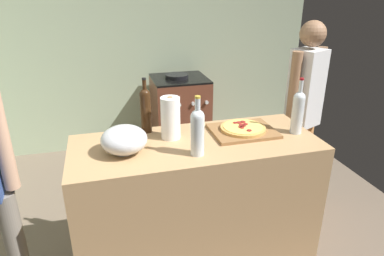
{
  "coord_description": "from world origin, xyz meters",
  "views": [
    {
      "loc": [
        -0.31,
        -1.2,
        1.81
      ],
      "look_at": [
        0.21,
        0.72,
        0.98
      ],
      "focal_mm": 32.29,
      "sensor_mm": 36.0,
      "label": 1
    }
  ],
  "objects_px": {
    "wine_bottle_dark": "(197,130)",
    "stove": "(180,115)",
    "wine_bottle_amber": "(298,110)",
    "pizza": "(243,128)",
    "wine_bottle_clear": "(146,109)",
    "paper_towel_roll": "(170,118)",
    "mixing_bowl": "(124,140)",
    "person_in_red": "(303,110)"
  },
  "relations": [
    {
      "from": "wine_bottle_clear",
      "to": "stove",
      "type": "distance_m",
      "value": 1.74
    },
    {
      "from": "mixing_bowl",
      "to": "wine_bottle_amber",
      "type": "xyz_separation_m",
      "value": [
        1.08,
        0.0,
        0.07
      ]
    },
    {
      "from": "pizza",
      "to": "wine_bottle_dark",
      "type": "distance_m",
      "value": 0.44
    },
    {
      "from": "wine_bottle_clear",
      "to": "wine_bottle_amber",
      "type": "bearing_deg",
      "value": -16.18
    },
    {
      "from": "pizza",
      "to": "person_in_red",
      "type": "relative_size",
      "value": 0.18
    },
    {
      "from": "mixing_bowl",
      "to": "pizza",
      "type": "bearing_deg",
      "value": 7.18
    },
    {
      "from": "pizza",
      "to": "stove",
      "type": "distance_m",
      "value": 1.77
    },
    {
      "from": "mixing_bowl",
      "to": "paper_towel_roll",
      "type": "relative_size",
      "value": 0.98
    },
    {
      "from": "paper_towel_roll",
      "to": "wine_bottle_amber",
      "type": "height_order",
      "value": "wine_bottle_amber"
    },
    {
      "from": "wine_bottle_dark",
      "to": "person_in_red",
      "type": "relative_size",
      "value": 0.22
    },
    {
      "from": "wine_bottle_dark",
      "to": "mixing_bowl",
      "type": "bearing_deg",
      "value": 161.91
    },
    {
      "from": "paper_towel_roll",
      "to": "person_in_red",
      "type": "relative_size",
      "value": 0.17
    },
    {
      "from": "pizza",
      "to": "wine_bottle_amber",
      "type": "xyz_separation_m",
      "value": [
        0.32,
        -0.09,
        0.12
      ]
    },
    {
      "from": "mixing_bowl",
      "to": "paper_towel_roll",
      "type": "height_order",
      "value": "paper_towel_roll"
    },
    {
      "from": "paper_towel_roll",
      "to": "stove",
      "type": "xyz_separation_m",
      "value": [
        0.44,
        1.65,
        -0.62
      ]
    },
    {
      "from": "paper_towel_roll",
      "to": "person_in_red",
      "type": "distance_m",
      "value": 1.18
    },
    {
      "from": "wine_bottle_dark",
      "to": "stove",
      "type": "xyz_separation_m",
      "value": [
        0.35,
        1.91,
        -0.64
      ]
    },
    {
      "from": "wine_bottle_amber",
      "to": "stove",
      "type": "xyz_separation_m",
      "value": [
        -0.34,
        1.78,
        -0.64
      ]
    },
    {
      "from": "wine_bottle_amber",
      "to": "person_in_red",
      "type": "height_order",
      "value": "person_in_red"
    },
    {
      "from": "paper_towel_roll",
      "to": "wine_bottle_amber",
      "type": "distance_m",
      "value": 0.8
    },
    {
      "from": "stove",
      "to": "person_in_red",
      "type": "distance_m",
      "value": 1.56
    },
    {
      "from": "person_in_red",
      "to": "wine_bottle_amber",
      "type": "bearing_deg",
      "value": -127.0
    },
    {
      "from": "wine_bottle_dark",
      "to": "pizza",
      "type": "bearing_deg",
      "value": 31.13
    },
    {
      "from": "pizza",
      "to": "paper_towel_roll",
      "type": "height_order",
      "value": "paper_towel_roll"
    },
    {
      "from": "wine_bottle_dark",
      "to": "stove",
      "type": "relative_size",
      "value": 0.37
    },
    {
      "from": "wine_bottle_amber",
      "to": "person_in_red",
      "type": "bearing_deg",
      "value": 53.0
    },
    {
      "from": "wine_bottle_amber",
      "to": "person_in_red",
      "type": "relative_size",
      "value": 0.23
    },
    {
      "from": "wine_bottle_amber",
      "to": "wine_bottle_clear",
      "type": "relative_size",
      "value": 1.01
    },
    {
      "from": "wine_bottle_clear",
      "to": "wine_bottle_dark",
      "type": "relative_size",
      "value": 1.04
    },
    {
      "from": "mixing_bowl",
      "to": "wine_bottle_amber",
      "type": "distance_m",
      "value": 1.08
    },
    {
      "from": "mixing_bowl",
      "to": "wine_bottle_dark",
      "type": "height_order",
      "value": "wine_bottle_dark"
    },
    {
      "from": "wine_bottle_amber",
      "to": "wine_bottle_dark",
      "type": "xyz_separation_m",
      "value": [
        -0.69,
        -0.13,
        -0.0
      ]
    },
    {
      "from": "pizza",
      "to": "paper_towel_roll",
      "type": "distance_m",
      "value": 0.47
    },
    {
      "from": "person_in_red",
      "to": "mixing_bowl",
      "type": "bearing_deg",
      "value": -162.26
    },
    {
      "from": "stove",
      "to": "wine_bottle_dark",
      "type": "bearing_deg",
      "value": -100.3
    },
    {
      "from": "wine_bottle_dark",
      "to": "wine_bottle_amber",
      "type": "bearing_deg",
      "value": 10.71
    },
    {
      "from": "wine_bottle_amber",
      "to": "stove",
      "type": "bearing_deg",
      "value": 100.91
    },
    {
      "from": "mixing_bowl",
      "to": "wine_bottle_dark",
      "type": "bearing_deg",
      "value": -18.09
    },
    {
      "from": "stove",
      "to": "person_in_red",
      "type": "height_order",
      "value": "person_in_red"
    },
    {
      "from": "wine_bottle_amber",
      "to": "stove",
      "type": "relative_size",
      "value": 0.39
    },
    {
      "from": "wine_bottle_clear",
      "to": "paper_towel_roll",
      "type": "bearing_deg",
      "value": -45.85
    },
    {
      "from": "pizza",
      "to": "wine_bottle_amber",
      "type": "bearing_deg",
      "value": -15.73
    }
  ]
}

